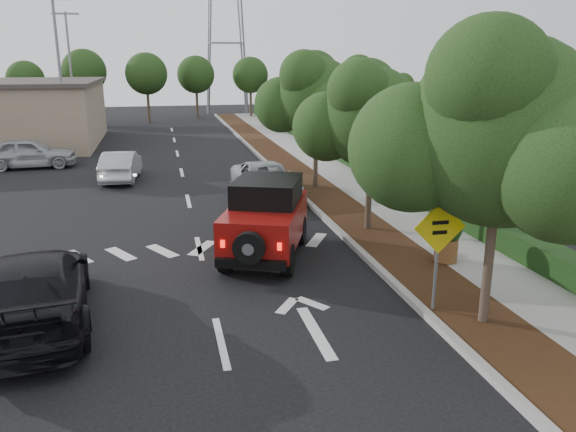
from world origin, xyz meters
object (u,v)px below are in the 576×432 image
object	(u,v)px
red_jeep	(267,217)
speed_hump_sign	(438,241)
silver_suv_ahead	(265,181)
black_suv_oncoming	(34,289)

from	to	relation	value
red_jeep	speed_hump_sign	bearing A→B (deg)	-37.82
silver_suv_ahead	speed_hump_sign	world-z (taller)	speed_hump_sign
silver_suv_ahead	speed_hump_sign	size ratio (longest dim) A/B	2.04
red_jeep	speed_hump_sign	distance (m)	5.65
silver_suv_ahead	black_suv_oncoming	distance (m)	12.19
silver_suv_ahead	red_jeep	bearing A→B (deg)	-99.95
red_jeep	speed_hump_sign	world-z (taller)	speed_hump_sign
silver_suv_ahead	black_suv_oncoming	xyz separation A→B (m)	(-6.93, -10.03, 0.09)
red_jeep	black_suv_oncoming	xyz separation A→B (m)	(-5.72, -3.30, -0.33)
black_suv_oncoming	silver_suv_ahead	bearing A→B (deg)	-131.55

